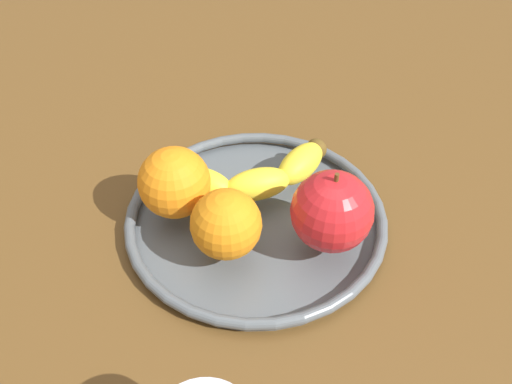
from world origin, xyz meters
TOP-DOWN VIEW (x-y plane):
  - ground_plane at (0.00, 0.00)cm, footprint 166.83×166.83cm
  - fruit_bowl at (0.00, 0.00)cm, footprint 28.39×28.39cm
  - banana at (-0.30, 3.89)cm, footprint 18.42×11.00cm
  - apple at (7.67, -3.34)cm, footprint 8.24×8.24cm
  - orange_back_left at (-2.55, -5.22)cm, footprint 7.07×7.07cm
  - orange_back_right at (-8.50, -0.31)cm, footprint 7.62×7.62cm

SIDE VIEW (x-z plane):
  - ground_plane at x=0.00cm, z-range -4.00..0.00cm
  - fruit_bowl at x=0.00cm, z-range 0.02..1.82cm
  - banana at x=-0.30cm, z-range 1.80..5.35cm
  - orange_back_left at x=-2.55cm, z-range 1.80..8.87cm
  - orange_back_right at x=-8.50cm, z-range 1.80..9.42cm
  - apple at x=7.67cm, z-range 1.40..10.45cm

